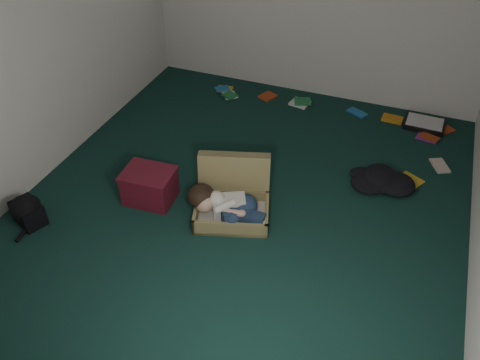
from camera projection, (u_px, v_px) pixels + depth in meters
The scene contains 10 objects.
floor at pixel (246, 200), 4.82m from camera, with size 4.50×4.50×0.00m, color #102F28.
wall_front at pixel (77, 283), 2.37m from camera, with size 4.50×4.50×0.00m, color white.
wall_left at pixel (39, 38), 4.57m from camera, with size 4.50×4.50×0.00m, color white.
suitcase at pixel (233, 197), 4.62m from camera, with size 0.82×0.81×0.49m.
person at pixel (226, 205), 4.47m from camera, with size 0.74×0.37×0.30m.
maroon_bin at pixel (150, 186), 4.72m from camera, with size 0.49×0.39×0.32m.
backpack at pixel (28, 212), 4.51m from camera, with size 0.37×0.29×0.22m, color black, non-canonical shape.
clothing_pile at pixel (380, 182), 4.90m from camera, with size 0.48×0.39×0.15m, color black, non-canonical shape.
paper_tray at pixel (424, 124), 5.81m from camera, with size 0.45×0.35×0.06m.
book_scatter at pixel (351, 121), 5.89m from camera, with size 2.93×1.33×0.02m.
Camera 1 is at (1.27, -3.42, 3.15)m, focal length 38.00 mm.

